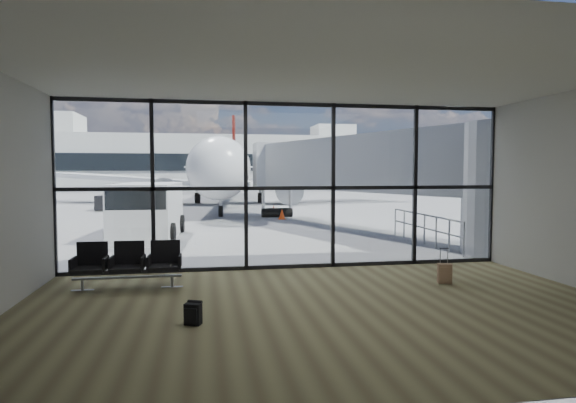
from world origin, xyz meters
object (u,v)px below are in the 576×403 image
object	(u,v)px
airliner	(229,170)
mobile_stairs	(8,217)
seating_row	(128,262)
backpack	(193,314)
suitcase	(445,273)
belt_loader	(112,201)
service_van	(148,210)

from	to	relation	value
airliner	mobile_stairs	size ratio (longest dim) A/B	10.68
seating_row	backpack	distance (m)	3.36
backpack	airliner	bearing A→B (deg)	107.86
airliner	suitcase	bearing A→B (deg)	-78.77
suitcase	belt_loader	world-z (taller)	belt_loader
service_van	mobile_stairs	xyz separation A→B (m)	(-6.82, 4.62, -0.58)
airliner	belt_loader	xyz separation A→B (m)	(-8.54, -6.79, -2.17)
airliner	mobile_stairs	xyz separation A→B (m)	(-11.19, -17.71, -2.24)
airliner	belt_loader	size ratio (longest dim) A/B	8.77
belt_loader	mobile_stairs	xyz separation A→B (m)	(-2.65, -10.92, -0.06)
mobile_stairs	service_van	bearing A→B (deg)	-37.58
seating_row	service_van	distance (m)	8.43
airliner	backpack	bearing A→B (deg)	-88.92
seating_row	mobile_stairs	size ratio (longest dim) A/B	0.72
seating_row	service_van	size ratio (longest dim) A/B	0.46
suitcase	service_van	bearing A→B (deg)	143.50
backpack	belt_loader	world-z (taller)	belt_loader
suitcase	belt_loader	xyz separation A→B (m)	(-11.94, 24.83, 0.35)
seating_row	suitcase	world-z (taller)	seating_row
suitcase	belt_loader	size ratio (longest dim) A/B	0.21
backpack	belt_loader	xyz separation A→B (m)	(-6.17, 26.92, 0.41)
service_van	belt_loader	bearing A→B (deg)	108.33
belt_loader	service_van	bearing A→B (deg)	-69.43
service_van	mobile_stairs	size ratio (longest dim) A/B	1.55
backpack	mobile_stairs	bearing A→B (deg)	140.77
backpack	service_van	bearing A→B (deg)	121.86
seating_row	suitcase	xyz separation A→B (m)	(7.27, -0.90, -0.33)
backpack	belt_loader	distance (m)	27.62
airliner	service_van	size ratio (longest dim) A/B	6.89
suitcase	airliner	bearing A→B (deg)	109.72
seating_row	service_van	world-z (taller)	service_van
suitcase	airliner	size ratio (longest dim) A/B	0.02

